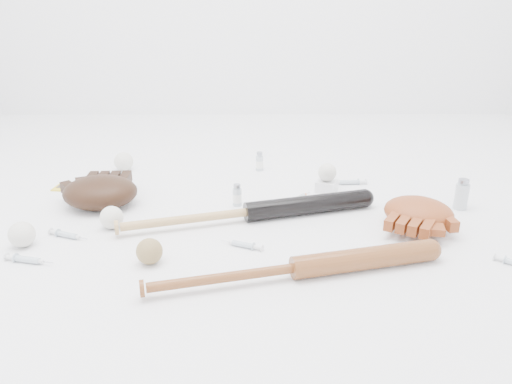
{
  "coord_description": "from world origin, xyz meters",
  "views": [
    {
      "loc": [
        -0.0,
        -1.44,
        0.64
      ],
      "look_at": [
        0.0,
        0.05,
        0.06
      ],
      "focal_mm": 35.0,
      "sensor_mm": 36.0,
      "label": 1
    }
  ],
  "objects_px": {
    "bat_wood": "(296,268)",
    "glove_dark": "(100,192)",
    "bat_dark": "(248,212)",
    "pedestal": "(327,186)"
  },
  "relations": [
    {
      "from": "bat_wood",
      "to": "glove_dark",
      "type": "relative_size",
      "value": 2.75
    },
    {
      "from": "bat_dark",
      "to": "glove_dark",
      "type": "relative_size",
      "value": 2.94
    },
    {
      "from": "bat_wood",
      "to": "glove_dark",
      "type": "distance_m",
      "value": 0.76
    },
    {
      "from": "bat_wood",
      "to": "pedestal",
      "type": "distance_m",
      "value": 0.62
    },
    {
      "from": "pedestal",
      "to": "glove_dark",
      "type": "bearing_deg",
      "value": -169.63
    },
    {
      "from": "glove_dark",
      "to": "pedestal",
      "type": "xyz_separation_m",
      "value": [
        0.76,
        0.14,
        -0.03
      ]
    },
    {
      "from": "bat_dark",
      "to": "glove_dark",
      "type": "xyz_separation_m",
      "value": [
        -0.49,
        0.12,
        0.02
      ]
    },
    {
      "from": "bat_wood",
      "to": "pedestal",
      "type": "xyz_separation_m",
      "value": [
        0.16,
        0.6,
        -0.01
      ]
    },
    {
      "from": "bat_dark",
      "to": "bat_wood",
      "type": "xyz_separation_m",
      "value": [
        0.12,
        -0.34,
        -0.0
      ]
    },
    {
      "from": "pedestal",
      "to": "bat_wood",
      "type": "bearing_deg",
      "value": -104.64
    }
  ]
}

